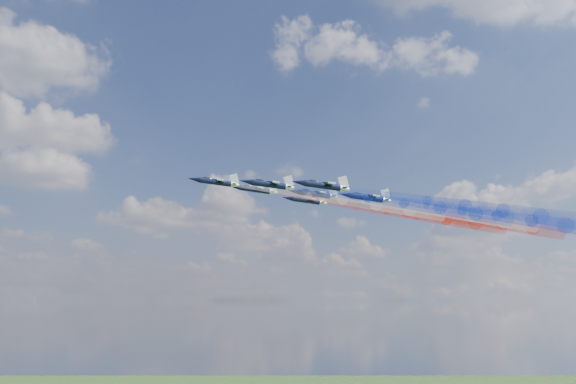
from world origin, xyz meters
TOP-DOWN VIEW (x-y plane):
  - jet_lead at (-29.78, 16.89)m, footprint 16.84×15.58m
  - trail_lead at (0.02, 3.62)m, footprint 51.03×26.40m
  - jet_inner_left at (-23.42, 0.38)m, footprint 16.84×15.58m
  - trail_inner_left at (6.38, -12.89)m, footprint 51.03×26.40m
  - jet_inner_right at (-16.62, 20.36)m, footprint 16.84×15.58m
  - trail_inner_right at (13.18, 7.10)m, footprint 51.03×26.40m
  - jet_outer_left at (-17.73, -13.91)m, footprint 16.84×15.58m
  - trail_outer_left at (12.07, -27.17)m, footprint 51.03×26.40m
  - jet_center_third at (-6.64, 6.43)m, footprint 16.84×15.58m
  - trail_center_third at (23.16, -6.84)m, footprint 51.03×26.40m
  - jet_outer_right at (2.55, 25.14)m, footprint 16.84×15.58m
  - trail_outer_right at (32.35, 11.88)m, footprint 51.03×26.40m
  - jet_rear_left at (-1.25, -8.28)m, footprint 16.84×15.58m
  - trail_rear_left at (28.55, -21.54)m, footprint 51.03×26.40m
  - jet_rear_right at (9.52, 10.59)m, footprint 16.84×15.58m
  - trail_rear_right at (39.32, -2.67)m, footprint 51.03×26.40m

SIDE VIEW (x-z plane):
  - trail_rear_left at x=28.55m, z-range 127.19..138.44m
  - trail_outer_left at x=12.07m, z-range 127.84..139.09m
  - trail_rear_right at x=39.32m, z-range 128.80..140.05m
  - trail_center_third at x=23.16m, z-range 129.68..140.93m
  - trail_inner_left at x=6.38m, z-range 129.74..140.99m
  - jet_rear_left at x=-1.25m, z-range 133.66..139.80m
  - trail_outer_right at x=32.35m, z-range 131.16..142.41m
  - jet_outer_left at x=-17.73m, z-range 134.31..140.45m
  - trail_inner_right at x=13.18m, z-range 132.02..143.27m
  - trail_lead at x=0.02m, z-range 132.31..143.56m
  - jet_rear_right at x=9.52m, z-range 135.27..141.40m
  - jet_center_third at x=-6.64m, z-range 136.15..142.28m
  - jet_inner_left at x=-23.42m, z-range 136.21..142.35m
  - jet_outer_right at x=2.55m, z-range 137.63..143.77m
  - jet_inner_right at x=-16.62m, z-range 138.49..144.63m
  - jet_lead at x=-29.78m, z-range 138.78..144.92m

